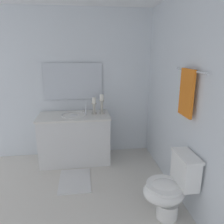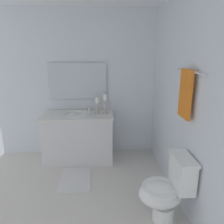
% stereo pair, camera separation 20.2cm
% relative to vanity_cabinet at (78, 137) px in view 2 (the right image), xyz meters
% --- Properties ---
extents(floor, '(3.19, 2.71, 0.02)m').
position_rel_vanity_cabinet_xyz_m(floor, '(1.27, -0.02, -0.41)').
color(floor, beige).
rests_on(floor, ground).
extents(wall_back, '(3.19, 0.04, 2.45)m').
position_rel_vanity_cabinet_xyz_m(wall_back, '(1.27, 1.34, 0.83)').
color(wall_back, silver).
rests_on(wall_back, ground).
extents(wall_left, '(0.04, 2.71, 2.45)m').
position_rel_vanity_cabinet_xyz_m(wall_left, '(-0.32, -0.02, 0.83)').
color(wall_left, silver).
rests_on(wall_left, ground).
extents(vanity_cabinet, '(0.58, 1.14, 0.80)m').
position_rel_vanity_cabinet_xyz_m(vanity_cabinet, '(0.00, 0.00, 0.00)').
color(vanity_cabinet, silver).
rests_on(vanity_cabinet, ground).
extents(sink_basin, '(0.40, 0.40, 0.24)m').
position_rel_vanity_cabinet_xyz_m(sink_basin, '(0.00, 0.00, 0.36)').
color(sink_basin, white).
rests_on(sink_basin, vanity_cabinet).
extents(mirror, '(0.02, 0.96, 0.60)m').
position_rel_vanity_cabinet_xyz_m(mirror, '(-0.28, 0.00, 0.90)').
color(mirror, silver).
extents(candle_holder_tall, '(0.09, 0.09, 0.31)m').
position_rel_vanity_cabinet_xyz_m(candle_holder_tall, '(-0.03, 0.45, 0.56)').
color(candle_holder_tall, '#B7B2A5').
rests_on(candle_holder_tall, vanity_cabinet).
extents(candle_holder_short, '(0.09, 0.09, 0.26)m').
position_rel_vanity_cabinet_xyz_m(candle_holder_short, '(-0.04, 0.33, 0.54)').
color(candle_holder_short, '#B7B2A5').
rests_on(candle_holder_short, vanity_cabinet).
extents(toilet, '(0.39, 0.54, 0.75)m').
position_rel_vanity_cabinet_xyz_m(toilet, '(1.45, 1.05, -0.03)').
color(toilet, white).
rests_on(toilet, ground).
extents(towel_bar, '(0.65, 0.02, 0.02)m').
position_rel_vanity_cabinet_xyz_m(towel_bar, '(1.21, 1.28, 1.19)').
color(towel_bar, silver).
extents(towel_near_vanity, '(0.28, 0.03, 0.51)m').
position_rel_vanity_cabinet_xyz_m(towel_near_vanity, '(1.21, 1.26, 0.95)').
color(towel_near_vanity, orange).
rests_on(towel_near_vanity, towel_bar).
extents(bath_mat, '(0.60, 0.44, 0.02)m').
position_rel_vanity_cabinet_xyz_m(bath_mat, '(0.62, 0.00, -0.39)').
color(bath_mat, silver).
rests_on(bath_mat, ground).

